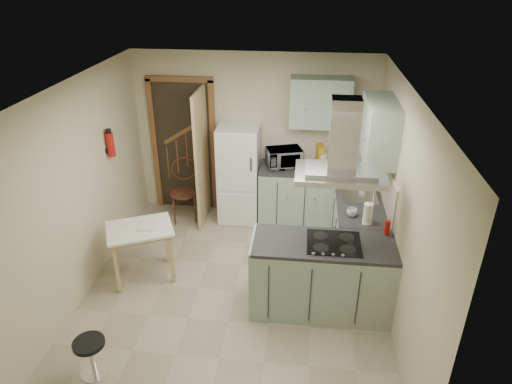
# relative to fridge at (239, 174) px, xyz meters

# --- Properties ---
(floor) EXTENTS (4.20, 4.20, 0.00)m
(floor) POSITION_rel_fridge_xyz_m (0.20, -1.80, -0.75)
(floor) COLOR tan
(floor) RESTS_ON ground
(ceiling) EXTENTS (4.20, 4.20, 0.00)m
(ceiling) POSITION_rel_fridge_xyz_m (0.20, -1.80, 1.75)
(ceiling) COLOR silver
(ceiling) RESTS_ON back_wall
(back_wall) EXTENTS (3.60, 0.00, 3.60)m
(back_wall) POSITION_rel_fridge_xyz_m (0.20, 0.30, 0.50)
(back_wall) COLOR #C2BC96
(back_wall) RESTS_ON floor
(left_wall) EXTENTS (0.00, 4.20, 4.20)m
(left_wall) POSITION_rel_fridge_xyz_m (-1.60, -1.80, 0.50)
(left_wall) COLOR #C2BC96
(left_wall) RESTS_ON floor
(right_wall) EXTENTS (0.00, 4.20, 4.20)m
(right_wall) POSITION_rel_fridge_xyz_m (2.00, -1.80, 0.50)
(right_wall) COLOR #C2BC96
(right_wall) RESTS_ON floor
(doorway) EXTENTS (1.10, 0.12, 2.10)m
(doorway) POSITION_rel_fridge_xyz_m (-0.90, 0.27, 0.30)
(doorway) COLOR brown
(doorway) RESTS_ON floor
(fridge) EXTENTS (0.60, 0.60, 1.50)m
(fridge) POSITION_rel_fridge_xyz_m (0.00, 0.00, 0.00)
(fridge) COLOR white
(fridge) RESTS_ON floor
(counter_back) EXTENTS (1.08, 0.60, 0.90)m
(counter_back) POSITION_rel_fridge_xyz_m (0.86, 0.00, -0.30)
(counter_back) COLOR #9EB2A0
(counter_back) RESTS_ON floor
(counter_right) EXTENTS (0.60, 1.95, 0.90)m
(counter_right) POSITION_rel_fridge_xyz_m (1.70, -0.68, -0.30)
(counter_right) COLOR #9EB2A0
(counter_right) RESTS_ON floor
(splashback) EXTENTS (1.68, 0.02, 0.50)m
(splashback) POSITION_rel_fridge_xyz_m (1.16, 0.29, 0.40)
(splashback) COLOR beige
(splashback) RESTS_ON counter_back
(wall_cabinet_back) EXTENTS (0.85, 0.35, 0.70)m
(wall_cabinet_back) POSITION_rel_fridge_xyz_m (1.15, 0.12, 1.10)
(wall_cabinet_back) COLOR #9EB2A0
(wall_cabinet_back) RESTS_ON back_wall
(wall_cabinet_right) EXTENTS (0.35, 0.90, 0.70)m
(wall_cabinet_right) POSITION_rel_fridge_xyz_m (1.82, -0.95, 1.10)
(wall_cabinet_right) COLOR #9EB2A0
(wall_cabinet_right) RESTS_ON right_wall
(peninsula) EXTENTS (1.55, 0.65, 0.90)m
(peninsula) POSITION_rel_fridge_xyz_m (1.22, -1.98, -0.30)
(peninsula) COLOR #9EB2A0
(peninsula) RESTS_ON floor
(hob) EXTENTS (0.58, 0.50, 0.01)m
(hob) POSITION_rel_fridge_xyz_m (1.32, -1.98, 0.16)
(hob) COLOR black
(hob) RESTS_ON peninsula
(extractor_hood) EXTENTS (0.90, 0.55, 0.10)m
(extractor_hood) POSITION_rel_fridge_xyz_m (1.32, -1.98, 0.97)
(extractor_hood) COLOR silver
(extractor_hood) RESTS_ON ceiling
(sink) EXTENTS (0.45, 0.40, 0.01)m
(sink) POSITION_rel_fridge_xyz_m (1.70, -0.85, 0.16)
(sink) COLOR silver
(sink) RESTS_ON counter_right
(fire_extinguisher) EXTENTS (0.10, 0.10, 0.32)m
(fire_extinguisher) POSITION_rel_fridge_xyz_m (-1.54, -0.90, 0.75)
(fire_extinguisher) COLOR #B2140F
(fire_extinguisher) RESTS_ON left_wall
(drop_leaf_table) EXTENTS (0.95, 0.85, 0.73)m
(drop_leaf_table) POSITION_rel_fridge_xyz_m (-0.99, -1.64, -0.39)
(drop_leaf_table) COLOR tan
(drop_leaf_table) RESTS_ON floor
(bentwood_chair) EXTENTS (0.50, 0.50, 0.89)m
(bentwood_chair) POSITION_rel_fridge_xyz_m (-0.85, -0.15, -0.30)
(bentwood_chair) COLOR #512B1B
(bentwood_chair) RESTS_ON floor
(stool) EXTENTS (0.40, 0.40, 0.41)m
(stool) POSITION_rel_fridge_xyz_m (-0.99, -3.18, -0.55)
(stool) COLOR black
(stool) RESTS_ON floor
(microwave) EXTENTS (0.58, 0.47, 0.28)m
(microwave) POSITION_rel_fridge_xyz_m (0.67, 0.01, 0.29)
(microwave) COLOR black
(microwave) RESTS_ON counter_back
(kettle) EXTENTS (0.21, 0.21, 0.23)m
(kettle) POSITION_rel_fridge_xyz_m (1.25, 0.06, 0.27)
(kettle) COLOR silver
(kettle) RESTS_ON counter_back
(cereal_box) EXTENTS (0.12, 0.23, 0.32)m
(cereal_box) POSITION_rel_fridge_xyz_m (1.19, 0.10, 0.31)
(cereal_box) COLOR #C78D17
(cereal_box) RESTS_ON counter_back
(soap_bottle) EXTENTS (0.11, 0.11, 0.20)m
(soap_bottle) POSITION_rel_fridge_xyz_m (1.77, -0.55, 0.25)
(soap_bottle) COLOR #9DA0A9
(soap_bottle) RESTS_ON counter_right
(paper_towel) EXTENTS (0.11, 0.11, 0.27)m
(paper_towel) POSITION_rel_fridge_xyz_m (1.72, -1.51, 0.28)
(paper_towel) COLOR white
(paper_towel) RESTS_ON counter_right
(cup) EXTENTS (0.15, 0.15, 0.10)m
(cup) POSITION_rel_fridge_xyz_m (1.56, -1.36, 0.20)
(cup) COLOR silver
(cup) RESTS_ON counter_right
(red_bottle) EXTENTS (0.07, 0.07, 0.17)m
(red_bottle) POSITION_rel_fridge_xyz_m (1.92, -1.73, 0.24)
(red_bottle) COLOR #A5150E
(red_bottle) RESTS_ON peninsula
(book) EXTENTS (0.21, 0.27, 0.11)m
(book) POSITION_rel_fridge_xyz_m (-1.01, -1.60, 0.03)
(book) COLOR #9B333C
(book) RESTS_ON drop_leaf_table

